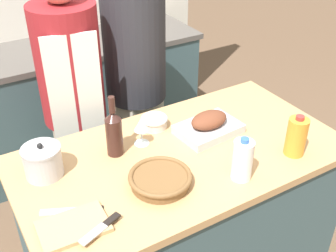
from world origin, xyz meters
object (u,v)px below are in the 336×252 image
Objects in this scene: juice_jug at (296,136)px; stand_mixer at (119,22)px; roasting_pan at (209,126)px; person_cook_aproned at (74,100)px; mixing_bowl at (154,122)px; condiment_bottle_tall at (69,41)px; wine_glass_left at (141,126)px; stock_pot at (43,161)px; cutting_board at (73,227)px; person_cook_guest at (136,80)px; wine_bottle_green at (114,132)px; knife_chef at (74,211)px; condiment_bottle_short at (129,16)px; wicker_basket at (160,179)px; milk_jug at (243,160)px; knife_paring at (102,227)px.

juice_jug is 0.62× the size of stand_mixer.
person_cook_aproned is (-0.45, 0.67, -0.05)m from roasting_pan.
condiment_bottle_tall reaches higher than mixing_bowl.
wine_glass_left is 0.09× the size of person_cook_aproned.
stock_pot is at bearing -127.68° from stand_mixer.
person_cook_guest is (0.77, 0.99, -0.02)m from cutting_board.
juice_jug is 0.68× the size of wine_bottle_green.
stand_mixer is at bearing 52.32° from stock_pot.
stock_pot is at bearing 95.69° from knife_chef.
roasting_pan is 0.84m from cutting_board.
person_cook_aproned is at bearing 69.97° from knife_chef.
cutting_board is 1.32× the size of condiment_bottle_tall.
wine_glass_left is 0.84× the size of condiment_bottle_short.
person_cook_aproned is at bearing -133.08° from stand_mixer.
stock_pot is 0.99× the size of condiment_bottle_short.
wicker_basket is 0.16× the size of person_cook_guest.
cutting_board is 2.17m from condiment_bottle_short.
stock_pot is 0.83× the size of milk_jug.
wine_glass_left is 0.43× the size of stand_mixer.
stock_pot is at bearing 141.30° from wicker_basket.
roasting_pan is 0.79m from knife_paring.
condiment_bottle_short is at bearing 59.89° from person_cook_aproned.
stand_mixer is (0.35, 1.13, 0.12)m from mixing_bowl.
cutting_board is at bearing -142.80° from mixing_bowl.
condiment_bottle_short is at bearing 57.53° from knife_chef.
milk_jug reaches higher than cutting_board.
stand_mixer reaches higher than roasting_pan.
juice_jug is 1.00× the size of milk_jug.
juice_jug is at bearing -10.91° from wicker_basket.
stock_pot is (-0.79, 0.10, 0.03)m from roasting_pan.
juice_jug is 1.91m from condiment_bottle_short.
wine_glass_left is at bearing 164.95° from roasting_pan.
wicker_basket is at bearing 6.98° from cutting_board.
person_cook_aproned is (0.01, 0.59, -0.12)m from wine_bottle_green.
roasting_pan reaches higher than knife_paring.
juice_jug is 0.71m from wine_glass_left.
juice_jug is 0.12× the size of person_cook_guest.
wine_bottle_green is 1.59× the size of knife_paring.
roasting_pan is 1.92× the size of stock_pot.
person_cook_guest reaches higher than condiment_bottle_tall.
mixing_bowl is at bearing 21.49° from wine_bottle_green.
person_cook_aproned is at bearing 69.79° from cutting_board.
wicker_basket is 1.02× the size of cutting_board.
wine_glass_left is (-0.12, -0.10, 0.07)m from mixing_bowl.
wine_glass_left is (-0.33, 0.09, 0.06)m from roasting_pan.
juice_jug is at bearing -37.06° from wine_glass_left.
condiment_bottle_short is at bearing 52.19° from stock_pot.
knife_chef is at bearing 171.02° from juice_jug.
juice_jug is 1.65m from stand_mixer.
person_cook_aproned is at bearing 124.44° from juice_jug.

